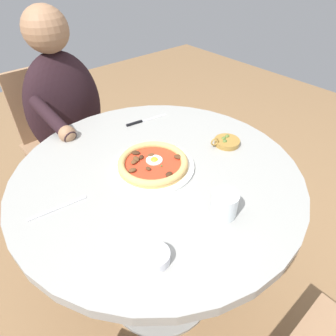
% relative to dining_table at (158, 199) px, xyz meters
% --- Properties ---
extents(ground_plane, '(6.00, 6.00, 0.02)m').
position_rel_dining_table_xyz_m(ground_plane, '(0.00, 0.00, -0.62)').
color(ground_plane, olive).
extents(dining_table, '(1.01, 1.01, 0.75)m').
position_rel_dining_table_xyz_m(dining_table, '(0.00, 0.00, 0.00)').
color(dining_table, '#999993').
rests_on(dining_table, ground).
extents(pizza_on_plate, '(0.29, 0.29, 0.04)m').
position_rel_dining_table_xyz_m(pizza_on_plate, '(0.00, 0.02, 0.16)').
color(pizza_on_plate, white).
rests_on(pizza_on_plate, dining_table).
extents(water_glass, '(0.08, 0.08, 0.08)m').
position_rel_dining_table_xyz_m(water_glass, '(0.02, -0.28, 0.18)').
color(water_glass, silver).
rests_on(water_glass, dining_table).
extents(steak_knife, '(0.20, 0.04, 0.01)m').
position_rel_dining_table_xyz_m(steak_knife, '(0.16, 0.31, 0.15)').
color(steak_knife, silver).
rests_on(steak_knife, dining_table).
extents(ramekin_capers, '(0.07, 0.07, 0.03)m').
position_rel_dining_table_xyz_m(ramekin_capers, '(-0.23, -0.28, 0.16)').
color(ramekin_capers, white).
rests_on(ramekin_capers, dining_table).
extents(olive_pan, '(0.12, 0.10, 0.04)m').
position_rel_dining_table_xyz_m(olive_pan, '(0.31, -0.05, 0.15)').
color(olive_pan, olive).
rests_on(olive_pan, dining_table).
extents(fork_utensil, '(0.18, 0.03, 0.00)m').
position_rel_dining_table_xyz_m(fork_utensil, '(-0.34, 0.05, 0.14)').
color(fork_utensil, '#BCBCC1').
rests_on(fork_utensil, dining_table).
extents(diner_person, '(0.39, 0.49, 1.19)m').
position_rel_dining_table_xyz_m(diner_person, '(-0.02, 0.71, -0.07)').
color(diner_person, '#282833').
rests_on(diner_person, ground).
extents(cafe_chair_diner, '(0.44, 0.45, 0.87)m').
position_rel_dining_table_xyz_m(cafe_chair_diner, '(-0.03, 0.86, -0.08)').
color(cafe_chair_diner, '#957050').
rests_on(cafe_chair_diner, ground).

